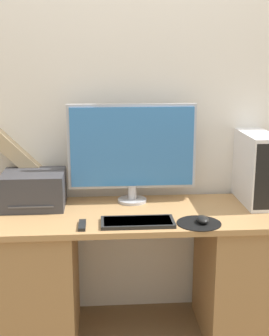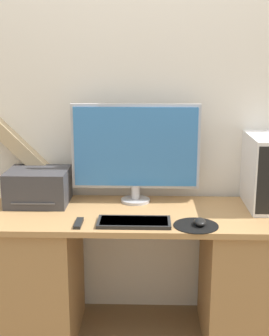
{
  "view_description": "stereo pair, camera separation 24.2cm",
  "coord_description": "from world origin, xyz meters",
  "px_view_note": "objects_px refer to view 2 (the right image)",
  "views": [
    {
      "loc": [
        -0.2,
        -2.06,
        1.56
      ],
      "look_at": [
        -0.03,
        0.29,
        0.98
      ],
      "focal_mm": 50.0,
      "sensor_mm": 36.0,
      "label": 1
    },
    {
      "loc": [
        0.04,
        -2.06,
        1.56
      ],
      "look_at": [
        -0.03,
        0.29,
        0.98
      ],
      "focal_mm": 50.0,
      "sensor_mm": 36.0,
      "label": 2
    }
  ],
  "objects_px": {
    "monitor": "(136,149)",
    "mouse": "(200,222)",
    "printer": "(38,187)",
    "remote_control": "(79,223)",
    "keyboard": "(134,222)",
    "computer_tower": "(262,171)"
  },
  "relations": [
    {
      "from": "monitor",
      "to": "mouse",
      "type": "relative_size",
      "value": 7.73
    },
    {
      "from": "printer",
      "to": "remote_control",
      "type": "bearing_deg",
      "value": -50.63
    },
    {
      "from": "monitor",
      "to": "keyboard",
      "type": "distance_m",
      "value": 0.46
    },
    {
      "from": "monitor",
      "to": "keyboard",
      "type": "bearing_deg",
      "value": -89.55
    },
    {
      "from": "mouse",
      "to": "computer_tower",
      "type": "height_order",
      "value": "computer_tower"
    },
    {
      "from": "computer_tower",
      "to": "remote_control",
      "type": "xyz_separation_m",
      "value": [
        -0.96,
        -0.33,
        -0.19
      ]
    },
    {
      "from": "monitor",
      "to": "mouse",
      "type": "distance_m",
      "value": 0.57
    },
    {
      "from": "keyboard",
      "to": "computer_tower",
      "type": "relative_size",
      "value": 0.86
    },
    {
      "from": "remote_control",
      "to": "keyboard",
      "type": "bearing_deg",
      "value": 4.03
    },
    {
      "from": "keyboard",
      "to": "computer_tower",
      "type": "xyz_separation_m",
      "value": [
        0.69,
        0.31,
        0.19
      ]
    },
    {
      "from": "mouse",
      "to": "keyboard",
      "type": "bearing_deg",
      "value": 177.11
    },
    {
      "from": "keyboard",
      "to": "remote_control",
      "type": "xyz_separation_m",
      "value": [
        -0.27,
        -0.02,
        -0.0
      ]
    },
    {
      "from": "monitor",
      "to": "printer",
      "type": "height_order",
      "value": "monitor"
    },
    {
      "from": "mouse",
      "to": "computer_tower",
      "type": "distance_m",
      "value": 0.52
    },
    {
      "from": "monitor",
      "to": "remote_control",
      "type": "xyz_separation_m",
      "value": [
        -0.27,
        -0.38,
        -0.3
      ]
    },
    {
      "from": "monitor",
      "to": "computer_tower",
      "type": "xyz_separation_m",
      "value": [
        0.69,
        -0.05,
        -0.11
      ]
    },
    {
      "from": "mouse",
      "to": "monitor",
      "type": "bearing_deg",
      "value": 131.02
    },
    {
      "from": "keyboard",
      "to": "mouse",
      "type": "bearing_deg",
      "value": -2.89
    },
    {
      "from": "monitor",
      "to": "computer_tower",
      "type": "relative_size",
      "value": 1.69
    },
    {
      "from": "mouse",
      "to": "computer_tower",
      "type": "relative_size",
      "value": 0.22
    },
    {
      "from": "computer_tower",
      "to": "printer",
      "type": "height_order",
      "value": "computer_tower"
    },
    {
      "from": "keyboard",
      "to": "mouse",
      "type": "height_order",
      "value": "mouse"
    }
  ]
}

